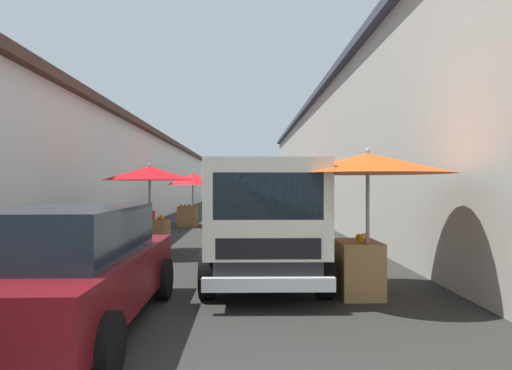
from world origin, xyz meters
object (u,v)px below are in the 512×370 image
object	(u,v)px
parked_scooter	(139,230)
hatchback_car	(67,268)
fruit_stall_mid_lane	(283,182)
fruit_stall_far_left	(192,186)
plastic_stool	(88,256)
vendor_by_crates	(327,218)
delivery_truck	(264,225)
fruit_stall_near_left	(151,188)
fruit_stall_far_right	(366,184)

from	to	relation	value
parked_scooter	hatchback_car	bearing A→B (deg)	-172.93
fruit_stall_mid_lane	fruit_stall_far_left	bearing A→B (deg)	129.40
parked_scooter	plastic_stool	distance (m)	3.48
hatchback_car	vendor_by_crates	xyz separation A→B (m)	(5.48, -4.08, 0.14)
delivery_truck	parked_scooter	world-z (taller)	delivery_truck
fruit_stall_near_left	plastic_stool	distance (m)	2.55
fruit_stall_mid_lane	parked_scooter	xyz separation A→B (m)	(-8.96, 4.70, -1.35)
fruit_stall_near_left	plastic_stool	size ratio (longest dim) A/B	5.09
fruit_stall_far_right	fruit_stall_far_left	world-z (taller)	fruit_stall_far_right
hatchback_car	plastic_stool	xyz separation A→B (m)	(3.31, 0.96, -0.41)
fruit_stall_far_right	delivery_truck	bearing A→B (deg)	65.43
fruit_stall_near_left	fruit_stall_far_right	distance (m)	5.73
fruit_stall_near_left	hatchback_car	xyz separation A→B (m)	(-5.37, -0.22, -0.88)
fruit_stall_far_right	plastic_stool	distance (m)	5.41
fruit_stall_mid_lane	vendor_by_crates	size ratio (longest dim) A/B	1.87
delivery_truck	plastic_stool	world-z (taller)	delivery_truck
fruit_stall_mid_lane	delivery_truck	size ratio (longest dim) A/B	0.58
fruit_stall_near_left	vendor_by_crates	distance (m)	4.36
hatchback_car	fruit_stall_mid_lane	bearing A→B (deg)	-13.76
hatchback_car	parked_scooter	world-z (taller)	hatchback_car
hatchback_car	vendor_by_crates	world-z (taller)	vendor_by_crates
fruit_stall_mid_lane	delivery_truck	bearing A→B (deg)	173.89
plastic_stool	fruit_stall_mid_lane	bearing A→B (deg)	-21.18
fruit_stall_far_left	plastic_stool	size ratio (longest dim) A/B	5.13
plastic_stool	fruit_stall_near_left	bearing A→B (deg)	-19.94
hatchback_car	parked_scooter	size ratio (longest dim) A/B	2.36
fruit_stall_near_left	delivery_truck	bearing A→B (deg)	-141.80
fruit_stall_near_left	fruit_stall_mid_lane	size ratio (longest dim) A/B	0.77
fruit_stall_far_left	fruit_stall_mid_lane	world-z (taller)	fruit_stall_mid_lane
delivery_truck	fruit_stall_mid_lane	bearing A→B (deg)	-6.11
plastic_stool	hatchback_car	bearing A→B (deg)	-163.76
hatchback_car	delivery_truck	xyz separation A→B (m)	(2.06, -2.39, 0.30)
vendor_by_crates	parked_scooter	xyz separation A→B (m)	(1.31, 4.92, -0.43)
fruit_stall_near_left	delivery_truck	distance (m)	4.26
fruit_stall_near_left	parked_scooter	xyz separation A→B (m)	(1.42, 0.63, -1.17)
parked_scooter	plastic_stool	size ratio (longest dim) A/B	3.81
fruit_stall_near_left	fruit_stall_far_left	xyz separation A→B (m)	(7.12, -0.10, 0.01)
fruit_stall_far_left	parked_scooter	distance (m)	5.86
fruit_stall_far_right	hatchback_car	distance (m)	4.24
vendor_by_crates	parked_scooter	bearing A→B (deg)	75.09
fruit_stall_far_left	plastic_stool	xyz separation A→B (m)	(-9.18, 0.85, -1.31)
fruit_stall_far_right	plastic_stool	world-z (taller)	fruit_stall_far_right
fruit_stall_mid_lane	parked_scooter	world-z (taller)	fruit_stall_mid_lane
delivery_truck	fruit_stall_far_left	bearing A→B (deg)	13.53
fruit_stall_near_left	vendor_by_crates	bearing A→B (deg)	-88.56
vendor_by_crates	fruit_stall_mid_lane	bearing A→B (deg)	1.25
fruit_stall_far_right	fruit_stall_far_left	size ratio (longest dim) A/B	1.11
fruit_stall_near_left	fruit_stall_far_right	xyz separation A→B (m)	(-4.00, -4.11, 0.09)
vendor_by_crates	delivery_truck	bearing A→B (deg)	153.74
delivery_truck	plastic_stool	size ratio (longest dim) A/B	11.34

